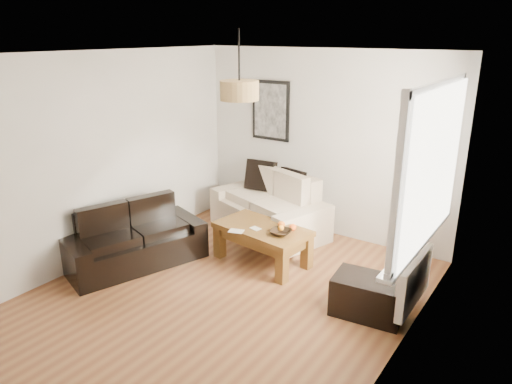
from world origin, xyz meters
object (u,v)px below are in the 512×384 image
Objects in this scene: coffee_table at (262,244)px; loveseat_cream at (269,204)px; sofa_leather at (134,236)px; ottoman at (368,296)px.

loveseat_cream is at bearing 118.25° from coffee_table.
loveseat_cream is at bearing -6.43° from sofa_leather.
sofa_leather reaches higher than coffee_table.
ottoman is at bearing -60.16° from sofa_leather.
loveseat_cream is at bearing 148.64° from ottoman.
loveseat_cream is 1.02× the size of sofa_leather.
loveseat_cream is 1.45× the size of coffee_table.
coffee_table is (1.32, 0.93, -0.12)m from sofa_leather.
loveseat_cream reaches higher than ottoman.
coffee_table reaches higher than ottoman.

